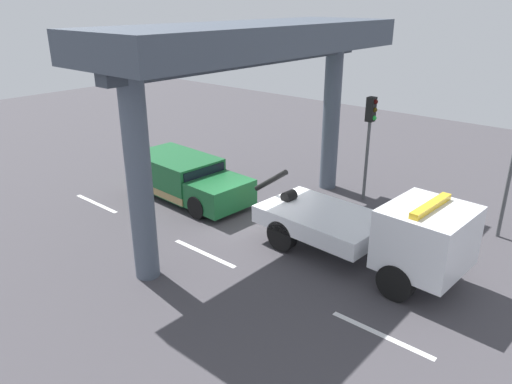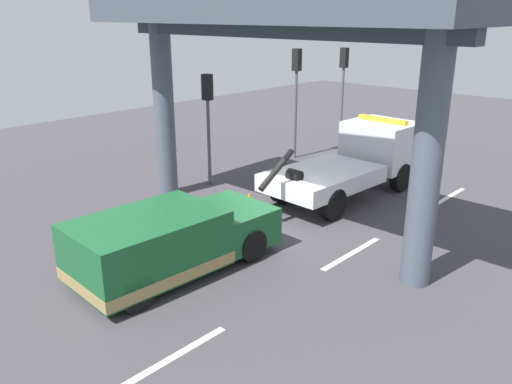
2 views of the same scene
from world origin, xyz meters
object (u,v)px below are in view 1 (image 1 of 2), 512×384
tow_truck_white (378,231)px  traffic_cone_orange (296,208)px  towed_van_green (185,179)px  traffic_light_near (370,126)px

tow_truck_white → traffic_cone_orange: bearing=159.7°
tow_truck_white → towed_van_green: size_ratio=1.38×
tow_truck_white → traffic_cone_orange: 4.31m
tow_truck_white → traffic_cone_orange: tow_truck_white is taller
tow_truck_white → traffic_cone_orange: size_ratio=11.53×
towed_van_green → traffic_light_near: size_ratio=1.32×
tow_truck_white → towed_van_green: 8.30m
towed_van_green → traffic_light_near: 7.32m
towed_van_green → traffic_cone_orange: size_ratio=8.36×
tow_truck_white → traffic_cone_orange: (-3.95, 1.46, -0.90)m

